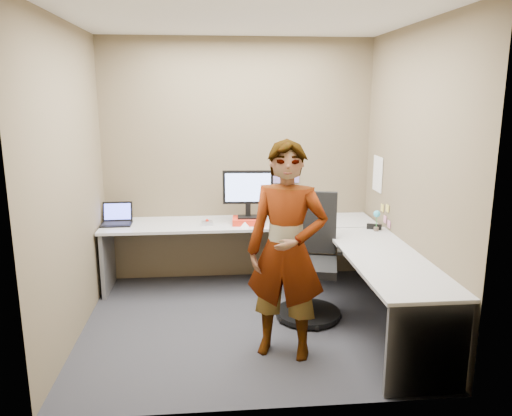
{
  "coord_description": "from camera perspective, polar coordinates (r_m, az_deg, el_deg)",
  "views": [
    {
      "loc": [
        -0.31,
        -4.29,
        2.1
      ],
      "look_at": [
        0.11,
        0.25,
        1.05
      ],
      "focal_mm": 35.0,
      "sensor_mm": 36.0,
      "label": 1
    }
  ],
  "objects": [
    {
      "name": "sticky_note_b",
      "position": [
        5.36,
        14.52,
        -1.26
      ],
      "size": [
        0.01,
        0.07,
        0.07
      ],
      "primitive_type": "cube",
      "color": "pink",
      "rests_on": "wall_right"
    },
    {
      "name": "office_chair",
      "position": [
        4.81,
        6.13,
        -6.81
      ],
      "size": [
        0.66,
        0.63,
        1.16
      ],
      "rotation": [
        0.0,
        0.0,
        -0.24
      ],
      "color": "black",
      "rests_on": "ground"
    },
    {
      "name": "wall_left",
      "position": [
        4.51,
        -20.5,
        2.59
      ],
      "size": [
        0.0,
        2.7,
        2.7
      ],
      "primitive_type": "plane",
      "rotation": [
        1.57,
        0.0,
        1.57
      ],
      "color": "brown",
      "rests_on": "ground"
    },
    {
      "name": "monitor",
      "position": [
        5.31,
        -0.92,
        2.08
      ],
      "size": [
        0.54,
        0.17,
        0.51
      ],
      "rotation": [
        0.0,
        0.0,
        -0.07
      ],
      "color": "black",
      "rests_on": "paper_ream"
    },
    {
      "name": "sticky_note_d",
      "position": [
        5.43,
        14.23,
        0.02
      ],
      "size": [
        0.01,
        0.07,
        0.07
      ],
      "primitive_type": "cube",
      "color": "#F2E059",
      "rests_on": "wall_right"
    },
    {
      "name": "trackball_mouse",
      "position": [
        5.33,
        -5.6,
        -1.69
      ],
      "size": [
        0.12,
        0.08,
        0.07
      ],
      "color": "#B7B7BC",
      "rests_on": "desk"
    },
    {
      "name": "wall_right",
      "position": [
        4.71,
        17.43,
        3.23
      ],
      "size": [
        0.0,
        2.7,
        2.7
      ],
      "primitive_type": "plane",
      "rotation": [
        1.57,
        0.0,
        -1.57
      ],
      "color": "brown",
      "rests_on": "ground"
    },
    {
      "name": "origami",
      "position": [
        5.22,
        -1.28,
        -1.9
      ],
      "size": [
        0.1,
        0.1,
        0.06
      ],
      "primitive_type": "cone",
      "color": "white",
      "rests_on": "desk"
    },
    {
      "name": "sticky_note_a",
      "position": [
        5.29,
        14.78,
        -0.03
      ],
      "size": [
        0.01,
        0.07,
        0.07
      ],
      "primitive_type": "cube",
      "color": "#F2E059",
      "rests_on": "wall_right"
    },
    {
      "name": "calendar_white",
      "position": [
        5.55,
        13.74,
        3.8
      ],
      "size": [
        0.01,
        0.28,
        0.38
      ],
      "primitive_type": "cube",
      "color": "white",
      "rests_on": "wall_right"
    },
    {
      "name": "laptop",
      "position": [
        5.56,
        -15.61,
        -1.18
      ],
      "size": [
        0.32,
        0.27,
        0.23
      ],
      "rotation": [
        0.0,
        0.0,
        0.02
      ],
      "color": "black",
      "rests_on": "desk"
    },
    {
      "name": "person",
      "position": [
        3.97,
        3.51,
        -4.95
      ],
      "size": [
        0.75,
        0.61,
        1.76
      ],
      "primitive_type": "imported",
      "rotation": [
        0.0,
        0.0,
        -0.34
      ],
      "color": "#999399",
      "rests_on": "ground"
    },
    {
      "name": "flower",
      "position": [
        5.2,
        13.63,
        -1.04
      ],
      "size": [
        0.07,
        0.07,
        0.22
      ],
      "color": "brown",
      "rests_on": "desk"
    },
    {
      "name": "calendar_purple",
      "position": [
        5.7,
        3.49,
        4.87
      ],
      "size": [
        0.3,
        0.01,
        0.4
      ],
      "primitive_type": "cube",
      "color": "#846BB7",
      "rests_on": "wall_back"
    },
    {
      "name": "wall_back",
      "position": [
        5.65,
        -2.08,
        5.33
      ],
      "size": [
        3.0,
        0.0,
        3.0
      ],
      "primitive_type": "plane",
      "rotation": [
        1.57,
        0.0,
        0.0
      ],
      "color": "brown",
      "rests_on": "ground"
    },
    {
      "name": "sticky_note_c",
      "position": [
        5.26,
        14.95,
        -1.79
      ],
      "size": [
        0.01,
        0.07,
        0.07
      ],
      "primitive_type": "cube",
      "color": "pink",
      "rests_on": "wall_right"
    },
    {
      "name": "ground",
      "position": [
        4.78,
        -1.04,
        -13.07
      ],
      "size": [
        3.0,
        3.0,
        0.0
      ],
      "primitive_type": "plane",
      "color": "#25252A",
      "rests_on": "ground"
    },
    {
      "name": "ceiling",
      "position": [
        4.34,
        -1.2,
        20.93
      ],
      "size": [
        3.0,
        3.0,
        0.0
      ],
      "primitive_type": "plane",
      "rotation": [
        3.14,
        0.0,
        0.0
      ],
      "color": "white",
      "rests_on": "wall_back"
    },
    {
      "name": "paper_ream",
      "position": [
        5.36,
        -0.9,
        -1.46
      ],
      "size": [
        0.35,
        0.27,
        0.07
      ],
      "primitive_type": "cube",
      "rotation": [
        0.0,
        0.0,
        -0.07
      ],
      "color": "red",
      "rests_on": "desk"
    },
    {
      "name": "desk",
      "position": [
        4.97,
        3.65,
        -4.77
      ],
      "size": [
        2.98,
        2.58,
        0.73
      ],
      "color": "#B0B0B0",
      "rests_on": "ground"
    },
    {
      "name": "stapler",
      "position": [
        5.29,
        13.36,
        -2.09
      ],
      "size": [
        0.15,
        0.1,
        0.05
      ],
      "primitive_type": "cube",
      "rotation": [
        0.0,
        0.0,
        -0.43
      ],
      "color": "black",
      "rests_on": "desk"
    }
  ]
}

